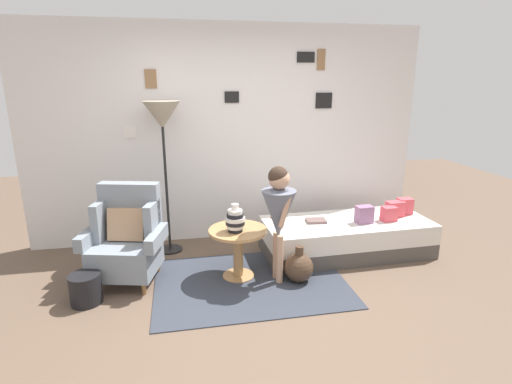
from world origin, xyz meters
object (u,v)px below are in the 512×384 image
(person_child, at_px, (279,209))
(demijohn_near, at_px, (299,267))
(side_table, at_px, (238,243))
(floor_lamp, at_px, (162,121))
(armchair, at_px, (127,239))
(daybed, at_px, (346,237))
(book_on_daybed, at_px, (316,221))
(magazine_basket, at_px, (85,289))
(vase_striped, at_px, (235,220))

(person_child, height_order, demijohn_near, person_child)
(side_table, bearing_deg, floor_lamp, 130.77)
(armchair, relative_size, side_table, 1.65)
(armchair, distance_m, demijohn_near, 1.74)
(person_child, bearing_deg, floor_lamp, 138.22)
(daybed, height_order, person_child, person_child)
(person_child, bearing_deg, armchair, 167.63)
(daybed, bearing_deg, demijohn_near, -143.29)
(floor_lamp, height_order, demijohn_near, floor_lamp)
(book_on_daybed, distance_m, demijohn_near, 0.74)
(side_table, bearing_deg, magazine_basket, -170.98)
(side_table, bearing_deg, vase_striped, -122.19)
(armchair, xyz_separation_m, magazine_basket, (-0.34, -0.40, -0.30))
(vase_striped, xyz_separation_m, floor_lamp, (-0.67, 0.86, 0.88))
(armchair, bearing_deg, book_on_daybed, 5.56)
(side_table, height_order, person_child, person_child)
(demijohn_near, bearing_deg, vase_striped, 165.44)
(daybed, relative_size, floor_lamp, 1.10)
(side_table, distance_m, floor_lamp, 1.56)
(daybed, distance_m, book_on_daybed, 0.42)
(side_table, bearing_deg, demijohn_near, -19.85)
(daybed, bearing_deg, magazine_basket, -168.37)
(daybed, height_order, floor_lamp, floor_lamp)
(floor_lamp, height_order, magazine_basket, floor_lamp)
(person_child, bearing_deg, book_on_daybed, 42.20)
(vase_striped, distance_m, person_child, 0.44)
(person_child, bearing_deg, magazine_basket, -177.62)
(armchair, height_order, book_on_daybed, armchair)
(vase_striped, bearing_deg, side_table, 57.81)
(book_on_daybed, relative_size, demijohn_near, 0.58)
(book_on_daybed, bearing_deg, armchair, -174.44)
(side_table, height_order, vase_striped, vase_striped)
(floor_lamp, xyz_separation_m, person_child, (1.08, -0.96, -0.76))
(person_child, xyz_separation_m, magazine_basket, (-1.81, -0.08, -0.62))
(floor_lamp, xyz_separation_m, magazine_basket, (-0.73, -1.04, -1.38))
(vase_striped, relative_size, magazine_basket, 1.01)
(floor_lamp, xyz_separation_m, demijohn_near, (1.28, -1.02, -1.37))
(person_child, height_order, book_on_daybed, person_child)
(side_table, distance_m, vase_striped, 0.27)
(side_table, distance_m, magazine_basket, 1.47)
(floor_lamp, relative_size, book_on_daybed, 7.90)
(floor_lamp, distance_m, book_on_daybed, 2.03)
(armchair, xyz_separation_m, daybed, (2.41, 0.17, -0.24))
(magazine_basket, bearing_deg, person_child, 2.38)
(daybed, relative_size, vase_striped, 6.81)
(armchair, relative_size, magazine_basket, 3.46)
(vase_striped, distance_m, book_on_daybed, 1.09)
(armchair, distance_m, magazine_basket, 0.60)
(armchair, relative_size, person_child, 0.82)
(book_on_daybed, bearing_deg, person_child, -137.80)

